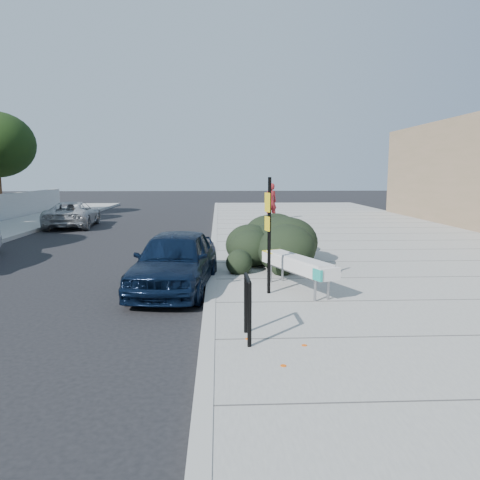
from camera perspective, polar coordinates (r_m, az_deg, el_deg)
The scene contains 10 objects.
ground at distance 9.07m, azimuth -3.70°, elevation -8.55°, with size 120.00×120.00×0.00m, color black.
sidewalk_near at distance 14.93m, azimuth 18.71°, elevation -2.02°, with size 11.20×50.00×0.15m, color gray.
curb_near at distance 13.91m, azimuth -3.33°, elevation -2.28°, with size 0.22×50.00×0.17m, color #9E9E99.
bench at distance 9.88m, azimuth 7.02°, elevation -2.99°, with size 1.32×2.34×0.70m.
bike_rack at distance 6.96m, azimuth 0.94°, elevation -7.54°, with size 0.08×0.66×0.95m.
sign_post at distance 9.46m, azimuth 3.50°, elevation 1.49°, with size 0.12×0.27×2.38m.
hedge at distance 13.10m, azimuth 3.27°, elevation 0.47°, with size 1.87×3.74×1.40m, color black.
sedan_navy at distance 10.54m, azimuth -7.92°, elevation -2.47°, with size 1.59×3.96×1.35m, color black.
suv_silver at distance 24.08m, azimuth -19.70°, elevation 2.98°, with size 2.06×4.47×1.24m, color #A1A3A6.
pedestrian at distance 24.77m, azimuth 3.77°, elevation 4.70°, with size 0.70×0.46×1.92m, color maroon.
Camera 1 is at (0.18, -8.68, 2.61)m, focal length 35.00 mm.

